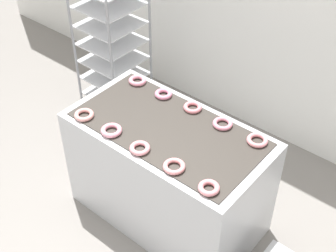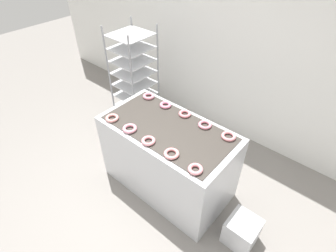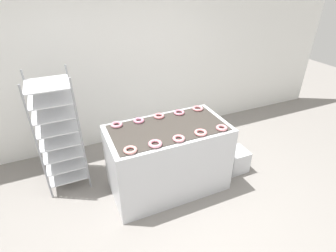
% 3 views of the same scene
% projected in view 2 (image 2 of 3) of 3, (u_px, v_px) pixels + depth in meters
% --- Properties ---
extents(ground_plane, '(14.00, 14.00, 0.00)m').
position_uv_depth(ground_plane, '(131.00, 218.00, 2.99)').
color(ground_plane, gray).
extents(wall_back, '(8.00, 0.05, 2.80)m').
position_uv_depth(wall_back, '(243.00, 43.00, 3.34)').
color(wall_back, white).
rests_on(wall_back, ground_plane).
extents(fryer_machine, '(1.49, 0.80, 0.93)m').
position_uv_depth(fryer_machine, '(168.00, 158.00, 3.07)').
color(fryer_machine, silver).
rests_on(fryer_machine, ground_plane).
extents(baking_rack_cart, '(0.52, 0.54, 1.57)m').
position_uv_depth(baking_rack_cart, '(134.00, 78.00, 3.87)').
color(baking_rack_cart, gray).
rests_on(baking_rack_cart, ground_plane).
extents(glaze_bin, '(0.30, 0.31, 0.33)m').
position_uv_depth(glaze_bin, '(242.00, 231.00, 2.69)').
color(glaze_bin, silver).
rests_on(glaze_bin, ground_plane).
extents(donut_near_leftmost, '(0.15, 0.15, 0.03)m').
position_uv_depth(donut_near_leftmost, '(112.00, 118.00, 2.88)').
color(donut_near_leftmost, '#DC908C').
rests_on(donut_near_leftmost, fryer_machine).
extents(donut_near_left, '(0.15, 0.15, 0.04)m').
position_uv_depth(donut_near_left, '(130.00, 129.00, 2.74)').
color(donut_near_left, pink).
rests_on(donut_near_left, fryer_machine).
extents(donut_near_center, '(0.14, 0.14, 0.03)m').
position_uv_depth(donut_near_center, '(148.00, 141.00, 2.59)').
color(donut_near_center, pink).
rests_on(donut_near_center, fryer_machine).
extents(donut_near_right, '(0.15, 0.15, 0.03)m').
position_uv_depth(donut_near_right, '(172.00, 154.00, 2.45)').
color(donut_near_right, pink).
rests_on(donut_near_right, fryer_machine).
extents(donut_near_rightmost, '(0.14, 0.14, 0.03)m').
position_uv_depth(donut_near_rightmost, '(195.00, 169.00, 2.31)').
color(donut_near_rightmost, pink).
rests_on(donut_near_rightmost, fryer_machine).
extents(donut_far_leftmost, '(0.14, 0.14, 0.04)m').
position_uv_depth(donut_far_leftmost, '(149.00, 96.00, 3.21)').
color(donut_far_leftmost, pink).
rests_on(donut_far_leftmost, fryer_machine).
extents(donut_far_left, '(0.14, 0.14, 0.03)m').
position_uv_depth(donut_far_left, '(165.00, 105.00, 3.07)').
color(donut_far_left, pink).
rests_on(donut_far_left, fryer_machine).
extents(donut_far_center, '(0.14, 0.14, 0.03)m').
position_uv_depth(donut_far_center, '(185.00, 114.00, 2.94)').
color(donut_far_center, pink).
rests_on(donut_far_center, fryer_machine).
extents(donut_far_right, '(0.14, 0.14, 0.03)m').
position_uv_depth(donut_far_right, '(205.00, 125.00, 2.79)').
color(donut_far_right, pink).
rests_on(donut_far_right, fryer_machine).
extents(donut_far_rightmost, '(0.15, 0.15, 0.03)m').
position_uv_depth(donut_far_rightmost, '(229.00, 136.00, 2.64)').
color(donut_far_rightmost, pink).
rests_on(donut_far_rightmost, fryer_machine).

